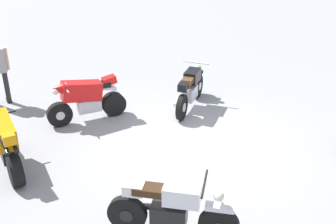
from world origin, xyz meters
The scene contains 5 objects.
ground_plane centered at (0.00, 0.00, 0.00)m, with size 40.00×40.00×0.00m, color gray.
motorcycle_orange_sportbike centered at (3.79, 0.51, 0.59)m, with size 1.02×1.86×1.14m.
motorcycle_black_cruiser centered at (-0.24, -1.87, 0.52)m, with size 1.05×1.94×1.09m.
motorcycle_red_sportbike centered at (2.37, -1.41, 0.59)m, with size 1.90×0.94×1.14m.
motorcycle_silver_cruiser centered at (0.80, 2.80, 0.52)m, with size 2.03×0.91×1.09m.
Camera 1 is at (1.40, 7.85, 4.67)m, focal length 44.40 mm.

